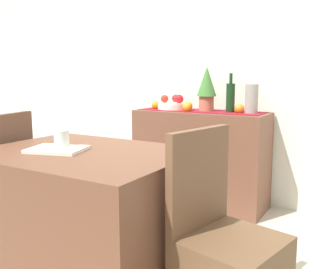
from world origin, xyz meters
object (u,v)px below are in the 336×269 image
at_px(sideboard_console, 200,158).
at_px(ceramic_vase, 252,99).
at_px(wine_bottle, 230,97).
at_px(coffee_cup, 62,140).
at_px(open_book, 57,149).
at_px(dining_table, 86,219).
at_px(fruit_bowl, 173,106).
at_px(potted_plant, 207,87).

height_order(sideboard_console, ceramic_vase, ceramic_vase).
height_order(wine_bottle, coffee_cup, wine_bottle).
bearing_deg(coffee_cup, wine_bottle, 75.32).
distance_m(wine_bottle, open_book, 1.59).
distance_m(wine_bottle, dining_table, 1.60).
distance_m(fruit_bowl, dining_table, 1.57).
xyz_separation_m(potted_plant, dining_table, (-0.04, -1.47, -0.67)).
xyz_separation_m(wine_bottle, coffee_cup, (-0.39, -1.48, -0.16)).
distance_m(sideboard_console, dining_table, 1.47).
relative_size(sideboard_console, coffee_cup, 11.37).
distance_m(sideboard_console, potted_plant, 0.63).
bearing_deg(potted_plant, ceramic_vase, 0.00).
bearing_deg(ceramic_vase, fruit_bowl, 180.00).
distance_m(fruit_bowl, open_book, 1.55).
bearing_deg(fruit_bowl, coffee_cup, -84.21).
relative_size(wine_bottle, potted_plant, 0.85).
bearing_deg(sideboard_console, open_book, -94.06).
distance_m(sideboard_console, open_book, 1.58).
xyz_separation_m(fruit_bowl, coffee_cup, (0.15, -1.48, -0.07)).
bearing_deg(ceramic_vase, wine_bottle, 180.00).
bearing_deg(ceramic_vase, dining_table, -106.33).
distance_m(sideboard_console, ceramic_vase, 0.69).
bearing_deg(coffee_cup, ceramic_vase, 69.11).
distance_m(wine_bottle, ceramic_vase, 0.18).
bearing_deg(dining_table, sideboard_console, 90.40).
xyz_separation_m(ceramic_vase, dining_table, (-0.43, -1.47, -0.58)).
bearing_deg(open_book, sideboard_console, 69.02).
height_order(wine_bottle, ceramic_vase, wine_bottle).
bearing_deg(wine_bottle, fruit_bowl, 180.00).
bearing_deg(fruit_bowl, ceramic_vase, 0.00).
height_order(sideboard_console, fruit_bowl, fruit_bowl).
relative_size(ceramic_vase, dining_table, 0.22).
bearing_deg(open_book, wine_bottle, 59.47).
relative_size(sideboard_console, wine_bottle, 3.59).
height_order(fruit_bowl, wine_bottle, wine_bottle).
bearing_deg(open_book, dining_table, 12.80).
height_order(wine_bottle, open_book, wine_bottle).
height_order(open_book, coffee_cup, coffee_cup).
height_order(fruit_bowl, dining_table, fruit_bowl).
bearing_deg(potted_plant, sideboard_console, 180.00).
xyz_separation_m(fruit_bowl, open_book, (0.17, -1.54, -0.11)).
distance_m(sideboard_console, wine_bottle, 0.60).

